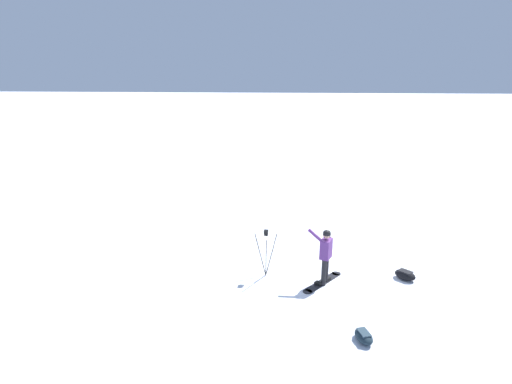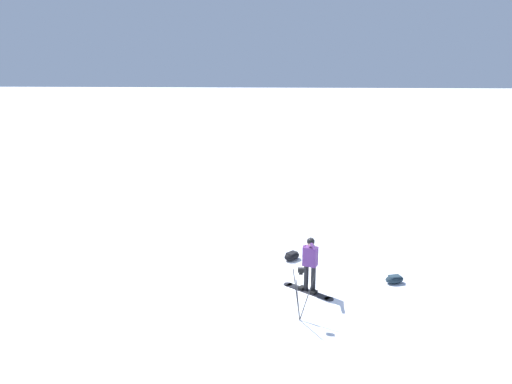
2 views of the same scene
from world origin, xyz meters
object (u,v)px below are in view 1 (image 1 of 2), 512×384
object	(u,v)px
snowboarder	(326,251)
snowboard	(323,282)
gear_bag_large	(405,275)
gear_bag_small	(364,336)
camera_tripod	(266,244)

from	to	relation	value
snowboarder	snowboard	world-z (taller)	snowboarder
snowboard	gear_bag_large	bearing A→B (deg)	-168.36
gear_bag_large	gear_bag_small	size ratio (longest dim) A/B	1.10
snowboard	gear_bag_large	world-z (taller)	gear_bag_large
snowboarder	snowboard	distance (m)	0.99
snowboarder	snowboard	xyz separation A→B (m)	(0.04, -0.04, -0.99)
gear_bag_large	gear_bag_small	xyz separation A→B (m)	(1.62, 3.15, -0.01)
gear_bag_large	snowboarder	bearing A→B (deg)	12.82
snowboard	snowboarder	bearing A→B (deg)	134.37
gear_bag_small	snowboarder	bearing A→B (deg)	-73.29
gear_bag_large	camera_tripod	distance (m)	4.24
snowboard	gear_bag_large	xyz separation A→B (m)	(-2.44, -0.50, 0.12)
snowboard	gear_bag_large	distance (m)	2.50
snowboard	gear_bag_small	distance (m)	2.78
snowboarder	gear_bag_small	bearing A→B (deg)	106.71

